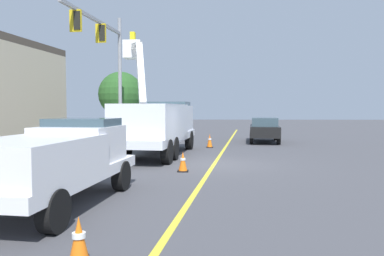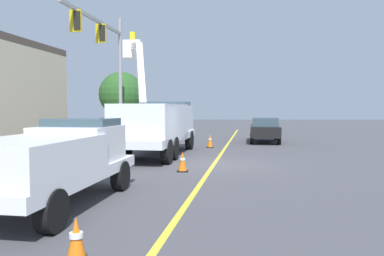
# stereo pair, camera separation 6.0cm
# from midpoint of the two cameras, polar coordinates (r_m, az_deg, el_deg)

# --- Properties ---
(ground) EXTENTS (120.00, 120.00, 0.00)m
(ground) POSITION_cam_midpoint_polar(r_m,az_deg,el_deg) (15.66, 3.26, -5.55)
(ground) COLOR #47474C
(sidewalk_far_side) EXTENTS (59.98, 11.00, 0.12)m
(sidewalk_far_side) POSITION_cam_midpoint_polar(r_m,az_deg,el_deg) (18.01, -21.26, -4.43)
(sidewalk_far_side) COLOR #9E9E99
(sidewalk_far_side) RESTS_ON ground
(lane_centre_stripe) EXTENTS (49.64, 6.35, 0.01)m
(lane_centre_stripe) POSITION_cam_midpoint_polar(r_m,az_deg,el_deg) (15.66, 3.26, -5.54)
(lane_centre_stripe) COLOR yellow
(lane_centre_stripe) RESTS_ON ground
(utility_bucket_truck) EXTENTS (8.45, 3.58, 6.26)m
(utility_bucket_truck) POSITION_cam_midpoint_polar(r_m,az_deg,el_deg) (18.73, -5.36, 0.76)
(utility_bucket_truck) COLOR white
(utility_bucket_truck) RESTS_ON ground
(service_pickup_truck) EXTENTS (5.82, 2.78, 2.06)m
(service_pickup_truck) POSITION_cam_midpoint_polar(r_m,az_deg,el_deg) (9.50, -20.19, -4.54)
(service_pickup_truck) COLOR white
(service_pickup_truck) RESTS_ON ground
(passing_minivan) EXTENTS (5.00, 2.48, 1.69)m
(passing_minivan) POSITION_cam_midpoint_polar(r_m,az_deg,el_deg) (26.14, 10.87, 0.01)
(passing_minivan) COLOR black
(passing_minivan) RESTS_ON ground
(traffic_cone_leading) EXTENTS (0.40, 0.40, 0.75)m
(traffic_cone_leading) POSITION_cam_midpoint_polar(r_m,az_deg,el_deg) (6.04, -17.12, -16.20)
(traffic_cone_leading) COLOR black
(traffic_cone_leading) RESTS_ON ground
(traffic_cone_mid_front) EXTENTS (0.40, 0.40, 0.74)m
(traffic_cone_mid_front) POSITION_cam_midpoint_polar(r_m,az_deg,el_deg) (13.85, -1.52, -5.16)
(traffic_cone_mid_front) COLOR black
(traffic_cone_mid_front) RESTS_ON ground
(traffic_cone_mid_rear) EXTENTS (0.40, 0.40, 0.81)m
(traffic_cone_mid_rear) POSITION_cam_midpoint_polar(r_m,az_deg,el_deg) (22.20, 2.63, -1.96)
(traffic_cone_mid_rear) COLOR black
(traffic_cone_mid_rear) RESTS_ON ground
(traffic_signal_mast) EXTENTS (7.34, 1.12, 7.82)m
(traffic_signal_mast) POSITION_cam_midpoint_polar(r_m,az_deg,el_deg) (21.77, -12.93, 10.87)
(traffic_signal_mast) COLOR gray
(traffic_signal_mast) RESTS_ON ground
(street_tree_right) EXTENTS (3.31, 3.31, 5.03)m
(street_tree_right) POSITION_cam_midpoint_polar(r_m,az_deg,el_deg) (28.46, -10.83, 5.07)
(street_tree_right) COLOR brown
(street_tree_right) RESTS_ON ground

